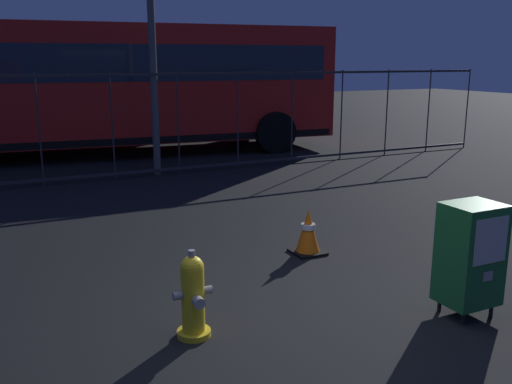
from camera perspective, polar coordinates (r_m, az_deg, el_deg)
ground_plane at (r=4.87m, az=3.08°, el=-13.73°), size 60.00×60.00×0.00m
fire_hydrant at (r=4.62m, az=-6.48°, el=-10.59°), size 0.33×0.32×0.75m
newspaper_box_primary at (r=5.23m, az=21.11°, el=-5.93°), size 0.48×0.42×1.02m
traffic_cone at (r=6.54m, az=5.36°, el=-4.12°), size 0.36×0.36×0.53m
fence_barrier at (r=10.81m, az=-14.52°, el=6.60°), size 18.03×0.04×2.00m
bus_near at (r=13.82m, az=-14.56°, el=10.87°), size 10.69×3.59×3.00m
bus_far at (r=18.03m, az=-20.21°, el=10.98°), size 10.59×3.11×3.00m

